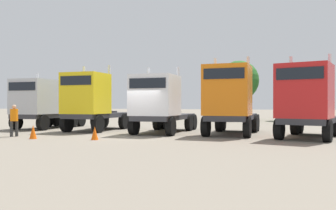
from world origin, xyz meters
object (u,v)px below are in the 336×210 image
object	(u,v)px
semi_truck_yellow	(91,102)
semi_truck_red	(307,101)
semi_truck_silver	(40,103)
traffic_cone_mid	(95,133)
visitor_in_hivis	(14,118)
traffic_cone_near	(33,132)
semi_truck_white	(159,103)
semi_truck_orange	(230,100)

from	to	relation	value
semi_truck_yellow	semi_truck_red	size ratio (longest dim) A/B	1.01
semi_truck_silver	traffic_cone_mid	world-z (taller)	semi_truck_silver
visitor_in_hivis	traffic_cone_near	distance (m)	2.07
traffic_cone_near	traffic_cone_mid	bearing A→B (deg)	12.13
semi_truck_white	traffic_cone_near	world-z (taller)	semi_truck_white
semi_truck_white	semi_truck_orange	xyz separation A→B (m)	(4.13, 0.29, 0.19)
semi_truck_yellow	traffic_cone_near	bearing A→B (deg)	-1.98
semi_truck_orange	traffic_cone_mid	distance (m)	7.64
semi_truck_silver	traffic_cone_mid	size ratio (longest dim) A/B	9.17
semi_truck_silver	traffic_cone_near	bearing A→B (deg)	35.58
semi_truck_silver	semi_truck_orange	distance (m)	13.48
semi_truck_orange	visitor_in_hivis	world-z (taller)	semi_truck_orange
semi_truck_orange	visitor_in_hivis	bearing A→B (deg)	-67.31
semi_truck_yellow	semi_truck_orange	bearing A→B (deg)	88.20
semi_truck_red	traffic_cone_mid	bearing A→B (deg)	-55.67
semi_truck_red	semi_truck_orange	bearing A→B (deg)	-88.16
semi_truck_yellow	semi_truck_red	world-z (taller)	same
semi_truck_white	semi_truck_red	size ratio (longest dim) A/B	1.06
traffic_cone_near	semi_truck_white	bearing A→B (deg)	47.55
semi_truck_yellow	semi_truck_white	size ratio (longest dim) A/B	0.95
semi_truck_orange	visitor_in_hivis	size ratio (longest dim) A/B	3.57
semi_truck_white	visitor_in_hivis	size ratio (longest dim) A/B	3.75
traffic_cone_near	visitor_in_hivis	bearing A→B (deg)	161.13
semi_truck_orange	traffic_cone_near	size ratio (longest dim) A/B	8.77
visitor_in_hivis	traffic_cone_near	bearing A→B (deg)	-176.28
semi_truck_white	traffic_cone_near	distance (m)	7.18
semi_truck_orange	traffic_cone_mid	xyz separation A→B (m)	(-5.70, -4.80, -1.67)
semi_truck_orange	traffic_cone_near	bearing A→B (deg)	-59.92
semi_truck_white	visitor_in_hivis	world-z (taller)	semi_truck_white
traffic_cone_near	traffic_cone_mid	distance (m)	3.25
semi_truck_white	semi_truck_yellow	bearing A→B (deg)	-94.88
semi_truck_red	semi_truck_white	bearing A→B (deg)	-81.34
semi_truck_yellow	traffic_cone_mid	xyz separation A→B (m)	(3.24, -4.67, -1.60)
visitor_in_hivis	semi_truck_orange	bearing A→B (deg)	-133.09
semi_truck_silver	semi_truck_white	size ratio (longest dim) A/B	0.92
semi_truck_yellow	semi_truck_white	xyz separation A→B (m)	(4.81, -0.16, -0.12)
semi_truck_yellow	semi_truck_white	world-z (taller)	semi_truck_yellow
semi_truck_silver	semi_truck_red	xyz separation A→B (m)	(17.49, -1.01, 0.09)
semi_truck_silver	visitor_in_hivis	distance (m)	5.93
semi_truck_white	visitor_in_hivis	distance (m)	8.06
semi_truck_yellow	semi_truck_red	xyz separation A→B (m)	(12.97, -0.54, 0.00)
semi_truck_white	semi_truck_orange	distance (m)	4.15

